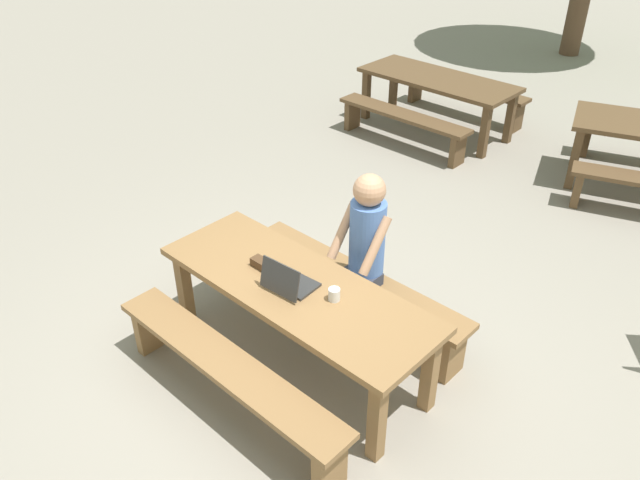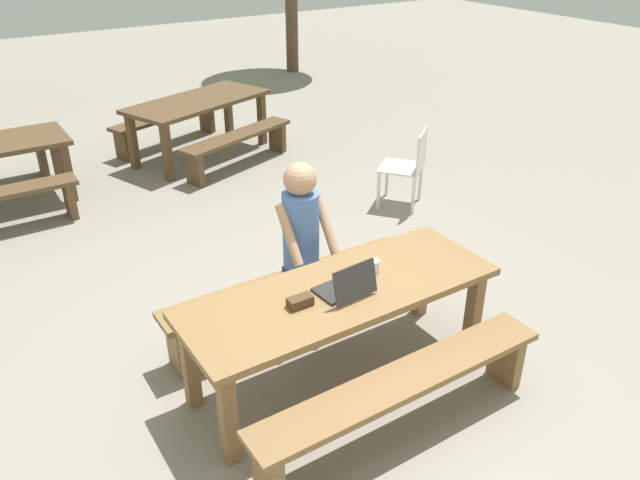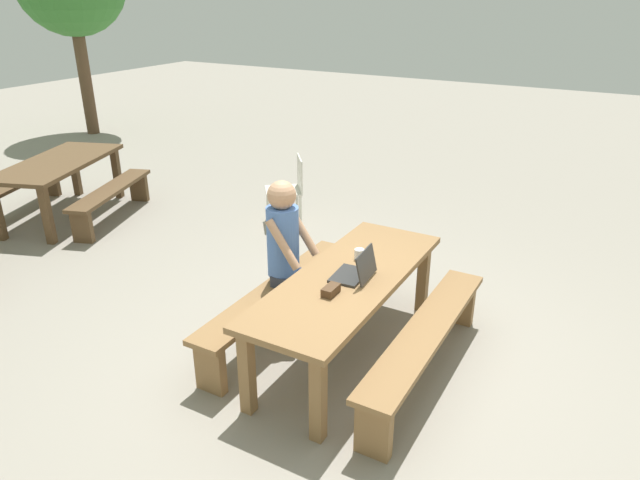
# 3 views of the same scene
# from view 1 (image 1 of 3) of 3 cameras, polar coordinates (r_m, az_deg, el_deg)

# --- Properties ---
(ground_plane) EXTENTS (30.00, 30.00, 0.00)m
(ground_plane) POSITION_cam_1_polar(r_m,az_deg,el_deg) (4.88, -2.01, -10.76)
(ground_plane) COLOR gray
(picnic_table_front) EXTENTS (2.15, 0.77, 0.72)m
(picnic_table_front) POSITION_cam_1_polar(r_m,az_deg,el_deg) (4.48, -2.16, -5.05)
(picnic_table_front) COLOR olive
(picnic_table_front) RESTS_ON ground
(bench_near) EXTENTS (2.05, 0.30, 0.45)m
(bench_near) POSITION_cam_1_polar(r_m,az_deg,el_deg) (4.34, -8.37, -11.78)
(bench_near) COLOR olive
(bench_near) RESTS_ON ground
(bench_far) EXTENTS (2.05, 0.30, 0.45)m
(bench_far) POSITION_cam_1_polar(r_m,az_deg,el_deg) (5.03, 3.23, -4.09)
(bench_far) COLOR olive
(bench_far) RESTS_ON ground
(laptop) EXTENTS (0.34, 0.31, 0.24)m
(laptop) POSITION_cam_1_polar(r_m,az_deg,el_deg) (4.35, -2.92, -3.76)
(laptop) COLOR #2D2D2D
(laptop) RESTS_ON picnic_table_front
(small_pouch) EXTENTS (0.16, 0.08, 0.06)m
(small_pouch) POSITION_cam_1_polar(r_m,az_deg,el_deg) (4.58, -5.31, -2.14)
(small_pouch) COLOR #4C331E
(small_pouch) RESTS_ON picnic_table_front
(coffee_mug) EXTENTS (0.08, 0.08, 0.09)m
(coffee_mug) POSITION_cam_1_polar(r_m,az_deg,el_deg) (4.25, 1.29, -4.93)
(coffee_mug) COLOR white
(coffee_mug) RESTS_ON picnic_table_front
(person_seated) EXTENTS (0.38, 0.39, 1.36)m
(person_seated) POSITION_cam_1_polar(r_m,az_deg,el_deg) (4.70, 3.98, -0.39)
(person_seated) COLOR #333847
(person_seated) RESTS_ON ground
(picnic_table_rear) EXTENTS (2.05, 0.82, 0.71)m
(picnic_table_rear) POSITION_cam_1_polar(r_m,az_deg,el_deg) (8.53, 10.56, 13.61)
(picnic_table_rear) COLOR brown
(picnic_table_rear) RESTS_ON ground
(bench_rear_south) EXTENTS (1.84, 0.31, 0.43)m
(bench_rear_south) POSITION_cam_1_polar(r_m,az_deg,el_deg) (8.07, 7.47, 10.60)
(bench_rear_south) COLOR brown
(bench_rear_south) RESTS_ON ground
(bench_rear_north) EXTENTS (1.84, 0.31, 0.43)m
(bench_rear_north) POSITION_cam_1_polar(r_m,az_deg,el_deg) (9.20, 12.92, 12.88)
(bench_rear_north) COLOR brown
(bench_rear_north) RESTS_ON ground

